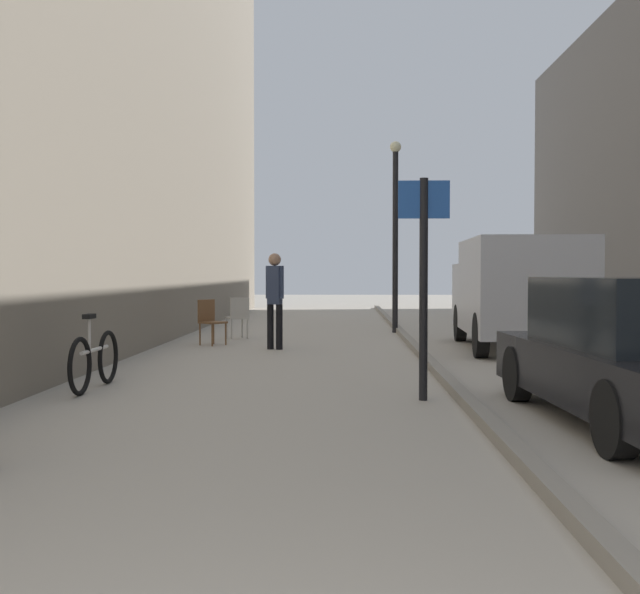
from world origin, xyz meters
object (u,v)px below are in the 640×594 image
Objects in this scene: pedestrian_mid_block at (275,294)px; delivery_van at (517,290)px; lamp_post at (395,223)px; parked_car at (640,352)px; street_sign_post at (424,269)px; bicycle_leaning at (95,360)px; cafe_chair_by_doorway at (210,319)px; cafe_chair_near_window at (238,315)px.

delivery_van is at bearing 19.48° from pedestrian_mid_block.
delivery_van is at bearing -63.60° from lamp_post.
delivery_van is at bearing 83.37° from parked_car.
street_sign_post is (-2.45, -6.26, 0.38)m from delivery_van.
bicycle_leaning is (-6.58, -5.53, -0.78)m from delivery_van.
bicycle_leaning reaches higher than cafe_chair_by_doorway.
street_sign_post reaches higher than parked_car.
street_sign_post is at bearing -8.41° from bicycle_leaning.
delivery_van is at bearing 121.76° from cafe_chair_by_doorway.
lamp_post is at bearing 1.82° from cafe_chair_near_window.
cafe_chair_near_window is at bearing 160.68° from delivery_van.
bicycle_leaning is 1.88× the size of cafe_chair_by_doorway.
cafe_chair_by_doorway is at bearing 87.80° from bicycle_leaning.
pedestrian_mid_block is at bearing 116.48° from parked_car.
bicycle_leaning is at bearing -137.63° from delivery_van.
delivery_van reaches higher than parked_car.
street_sign_post is at bearing -109.06° from delivery_van.
cafe_chair_near_window is (0.80, 7.82, 0.17)m from bicycle_leaning.
lamp_post reaches higher than parked_car.
pedestrian_mid_block is 4.73m from delivery_van.
parked_car reaches higher than cafe_chair_near_window.
cafe_chair_near_window is (-1.05, 2.48, -0.54)m from pedestrian_mid_block.
street_sign_post is at bearing -52.17° from pedestrian_mid_block.
bicycle_leaning is at bearing -10.00° from street_sign_post.
cafe_chair_near_window and cafe_chair_by_doorway have the same top height.
bicycle_leaning is 1.88× the size of cafe_chair_near_window.
delivery_van reaches higher than pedestrian_mid_block.
pedestrian_mid_block reaches higher than parked_car.
delivery_van is at bearing 41.70° from bicycle_leaning.
street_sign_post is 9.23m from cafe_chair_near_window.
lamp_post reaches higher than pedestrian_mid_block.
cafe_chair_near_window is at bearing -155.02° from cafe_chair_by_doorway.
street_sign_post is 4.35m from bicycle_leaning.
lamp_post is at bearing 67.02° from bicycle_leaning.
cafe_chair_near_window is (-5.78, 2.30, -0.61)m from delivery_van.
street_sign_post is at bearing 141.48° from parked_car.
parked_car is 4.57× the size of cafe_chair_by_doorway.
cafe_chair_by_doorway is (-4.05, -3.50, -2.18)m from lamp_post.
pedestrian_mid_block is at bearing 72.59° from bicycle_leaning.
street_sign_post is (2.28, -6.08, 0.46)m from pedestrian_mid_block.
pedestrian_mid_block is at bearing -69.40° from street_sign_post.
parked_car is at bearing -91.10° from delivery_van.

